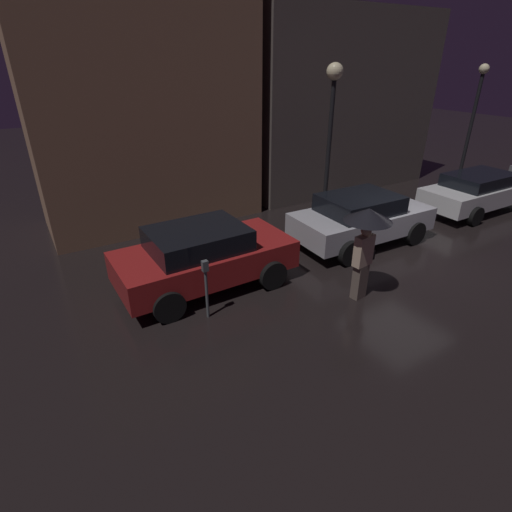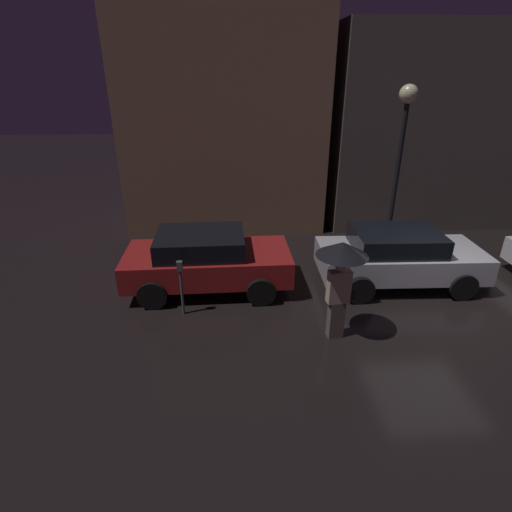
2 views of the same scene
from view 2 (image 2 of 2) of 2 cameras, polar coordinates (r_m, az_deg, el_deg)
name	(u,v)px [view 2 (image 2 of 2)]	position (r m, az deg, el deg)	size (l,w,h in m)	color
ground_plane	(439,312)	(10.09, 24.63, -7.27)	(60.00, 60.00, 0.00)	black
building_facade_left	(224,104)	(13.99, -4.66, 20.82)	(6.51, 3.00, 8.06)	#8C664C
building_facade_right	(443,128)	(15.87, 25.11, 16.19)	(7.85, 3.00, 6.42)	#564C47
parked_car_red	(206,259)	(9.90, -7.09, -0.47)	(4.05, 2.04, 1.47)	maroon
parked_car_silver	(398,256)	(10.66, 19.66, -0.01)	(4.06, 2.01, 1.44)	#B7B7BF
pedestrian_with_umbrella	(341,265)	(7.77, 12.06, -1.32)	(1.00, 1.00, 2.10)	#66564C
parking_meter	(181,282)	(8.87, -10.66, -3.69)	(0.12, 0.10, 1.31)	#4C5154
street_lamp_near	(403,130)	(12.27, 20.28, 16.48)	(0.50, 0.50, 4.70)	black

